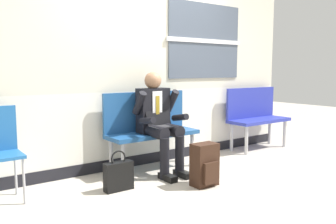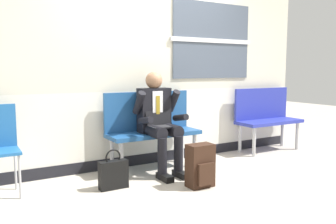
{
  "view_description": "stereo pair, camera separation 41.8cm",
  "coord_description": "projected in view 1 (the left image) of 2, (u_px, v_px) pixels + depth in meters",
  "views": [
    {
      "loc": [
        -2.58,
        -3.2,
        1.26
      ],
      "look_at": [
        -0.08,
        0.23,
        0.75
      ],
      "focal_mm": 37.7,
      "sensor_mm": 36.0,
      "label": 1
    },
    {
      "loc": [
        -2.23,
        -3.43,
        1.26
      ],
      "look_at": [
        -0.08,
        0.23,
        0.75
      ],
      "focal_mm": 37.7,
      "sensor_mm": 36.0,
      "label": 2
    }
  ],
  "objects": [
    {
      "name": "bench_with_person",
      "position": [
        150.0,
        125.0,
        4.47
      ],
      "size": [
        1.18,
        0.42,
        0.98
      ],
      "color": "navy",
      "rests_on": "ground"
    },
    {
      "name": "bench_empty",
      "position": [
        256.0,
        114.0,
        5.65
      ],
      "size": [
        1.08,
        0.42,
        0.97
      ],
      "color": "#28339E",
      "rests_on": "ground"
    },
    {
      "name": "backpack",
      "position": [
        205.0,
        165.0,
        3.83
      ],
      "size": [
        0.29,
        0.22,
        0.47
      ],
      "color": "#331E14",
      "rests_on": "ground"
    },
    {
      "name": "station_wall",
      "position": [
        150.0,
        53.0,
        4.68
      ],
      "size": [
        5.0,
        0.17,
        2.98
      ],
      "color": "beige",
      "rests_on": "ground"
    },
    {
      "name": "person_seated",
      "position": [
        159.0,
        119.0,
        4.29
      ],
      "size": [
        0.57,
        0.7,
        1.23
      ],
      "color": "black",
      "rests_on": "ground"
    },
    {
      "name": "handbag",
      "position": [
        118.0,
        175.0,
        3.69
      ],
      "size": [
        0.31,
        0.11,
        0.43
      ],
      "color": "black",
      "rests_on": "ground"
    },
    {
      "name": "ground_plane",
      "position": [
        185.0,
        175.0,
        4.22
      ],
      "size": [
        18.0,
        18.0,
        0.0
      ],
      "primitive_type": "plane",
      "color": "#B2A899"
    }
  ]
}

